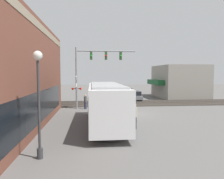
% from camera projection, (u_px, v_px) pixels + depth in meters
% --- Properties ---
extents(ground_plane, '(120.00, 120.00, 0.00)m').
position_uv_depth(ground_plane, '(131.00, 114.00, 21.88)').
color(ground_plane, '#605E5B').
extents(shop_building, '(9.11, 8.28, 5.42)m').
position_uv_depth(shop_building, '(179.00, 81.00, 37.29)').
color(shop_building, gray).
rests_on(shop_building, ground).
extents(city_bus, '(10.34, 2.59, 3.23)m').
position_uv_depth(city_bus, '(106.00, 103.00, 16.82)').
color(city_bus, white).
rests_on(city_bus, ground).
extents(traffic_signal_gantry, '(0.42, 6.89, 7.02)m').
position_uv_depth(traffic_signal_gantry, '(94.00, 64.00, 25.01)').
color(traffic_signal_gantry, gray).
rests_on(traffic_signal_gantry, ground).
extents(crossing_signal, '(1.41, 1.18, 3.81)m').
position_uv_depth(crossing_signal, '(77.00, 89.00, 25.22)').
color(crossing_signal, gray).
rests_on(crossing_signal, ground).
extents(streetlamp, '(0.44, 0.44, 5.06)m').
position_uv_depth(streetlamp, '(39.00, 95.00, 10.11)').
color(streetlamp, '#38383A').
rests_on(streetlamp, ground).
extents(rail_track_near, '(2.60, 60.00, 0.15)m').
position_uv_depth(rail_track_near, '(122.00, 105.00, 27.83)').
color(rail_track_near, '#332D28').
rests_on(rail_track_near, ground).
extents(rail_track_far, '(2.60, 60.00, 0.15)m').
position_uv_depth(rail_track_far, '(119.00, 102.00, 31.01)').
color(rail_track_far, '#332D28').
rests_on(rail_track_far, ground).
extents(parked_car_grey, '(4.27, 1.82, 1.42)m').
position_uv_depth(parked_car_grey, '(134.00, 96.00, 33.17)').
color(parked_car_grey, slate).
rests_on(parked_car_grey, ground).
extents(parked_car_red, '(4.42, 1.82, 1.45)m').
position_uv_depth(parked_car_red, '(127.00, 92.00, 40.17)').
color(parked_car_red, '#B21E19').
rests_on(parked_car_red, ground).
extents(pedestrian_near_bus, '(0.34, 0.34, 1.85)m').
position_uv_depth(pedestrian_near_bus, '(135.00, 116.00, 15.83)').
color(pedestrian_near_bus, black).
rests_on(pedestrian_near_bus, ground).
extents(pedestrian_at_crossing, '(0.34, 0.34, 1.65)m').
position_uv_depth(pedestrian_at_crossing, '(85.00, 102.00, 24.86)').
color(pedestrian_at_crossing, '#2D3351').
rests_on(pedestrian_at_crossing, ground).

